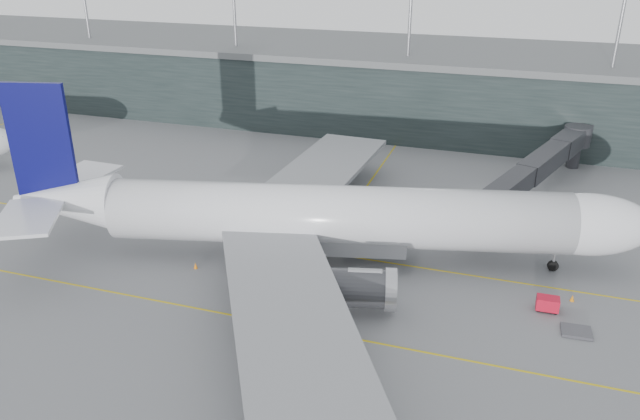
% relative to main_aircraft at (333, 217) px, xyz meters
% --- Properties ---
extents(ground, '(320.00, 320.00, 0.00)m').
position_rel_main_aircraft_xyz_m(ground, '(-7.14, 5.84, -5.85)').
color(ground, slate).
rests_on(ground, ground).
extents(taxiline_a, '(160.00, 0.25, 0.02)m').
position_rel_main_aircraft_xyz_m(taxiline_a, '(-7.14, 1.84, -5.84)').
color(taxiline_a, gold).
rests_on(taxiline_a, ground).
extents(taxiline_b, '(160.00, 0.25, 0.02)m').
position_rel_main_aircraft_xyz_m(taxiline_b, '(-7.14, -14.16, -5.84)').
color(taxiline_b, gold).
rests_on(taxiline_b, ground).
extents(taxiline_lead_main, '(0.25, 60.00, 0.02)m').
position_rel_main_aircraft_xyz_m(taxiline_lead_main, '(-2.14, 25.84, -5.84)').
color(taxiline_lead_main, gold).
rests_on(taxiline_lead_main, ground).
extents(terminal, '(240.00, 36.00, 29.00)m').
position_rel_main_aircraft_xyz_m(terminal, '(-7.14, 63.84, 1.77)').
color(terminal, black).
rests_on(terminal, ground).
extents(main_aircraft, '(73.61, 67.96, 20.84)m').
position_rel_main_aircraft_xyz_m(main_aircraft, '(0.00, 0.00, 0.00)').
color(main_aircraft, white).
rests_on(main_aircraft, ground).
extents(jet_bridge, '(18.38, 45.18, 7.11)m').
position_rel_main_aircraft_xyz_m(jet_bridge, '(21.55, 30.59, -0.52)').
color(jet_bridge, '#28292D').
rests_on(jet_bridge, ground).
extents(gse_cart, '(2.29, 1.49, 1.54)m').
position_rel_main_aircraft_xyz_m(gse_cart, '(24.23, -3.13, -4.99)').
color(gse_cart, red).
rests_on(gse_cart, ground).
extents(baggage_dolly, '(2.98, 2.44, 0.29)m').
position_rel_main_aircraft_xyz_m(baggage_dolly, '(26.98, -6.42, -5.68)').
color(baggage_dolly, '#3D3D43').
rests_on(baggage_dolly, ground).
extents(uld_a, '(2.40, 2.14, 1.84)m').
position_rel_main_aircraft_xyz_m(uld_a, '(-11.53, 16.19, -4.88)').
color(uld_a, '#333438').
rests_on(uld_a, ground).
extents(uld_b, '(2.62, 2.37, 1.96)m').
position_rel_main_aircraft_xyz_m(uld_b, '(-10.54, 16.63, -4.82)').
color(uld_b, '#333438').
rests_on(uld_b, ground).
extents(uld_c, '(1.98, 1.62, 1.73)m').
position_rel_main_aircraft_xyz_m(uld_c, '(-5.57, 16.12, -4.94)').
color(uld_c, '#333438').
rests_on(uld_c, ground).
extents(cone_nose, '(0.46, 0.46, 0.72)m').
position_rel_main_aircraft_xyz_m(cone_nose, '(26.81, -0.34, -5.49)').
color(cone_nose, orange).
rests_on(cone_nose, ground).
extents(cone_wing_stbd, '(0.47, 0.47, 0.75)m').
position_rel_main_aircraft_xyz_m(cone_wing_stbd, '(1.76, -13.83, -5.47)').
color(cone_wing_stbd, '#DD570C').
rests_on(cone_wing_stbd, ground).
extents(cone_wing_port, '(0.47, 0.47, 0.74)m').
position_rel_main_aircraft_xyz_m(cone_wing_port, '(2.05, 17.62, -5.48)').
color(cone_wing_port, '#ED500D').
rests_on(cone_wing_port, ground).
extents(cone_tail, '(0.45, 0.45, 0.72)m').
position_rel_main_aircraft_xyz_m(cone_tail, '(-14.71, -6.57, -5.49)').
color(cone_tail, orange).
rests_on(cone_tail, ground).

